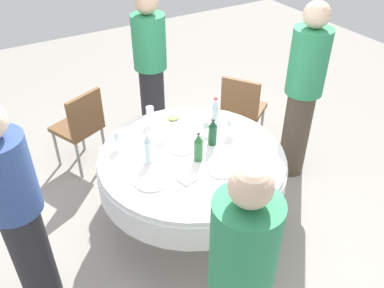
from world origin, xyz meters
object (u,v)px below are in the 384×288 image
at_px(plate_south, 221,170).
at_px(person_near, 240,282).
at_px(wine_glass_front, 118,136).
at_px(chair_right, 81,124).
at_px(dining_table, 192,168).
at_px(bottle_green_outer, 198,148).
at_px(plate_front, 182,147).
at_px(person_inner, 151,69).
at_px(person_rear, 303,91).
at_px(wine_glass_right, 150,111).
at_px(plate_east, 152,181).
at_px(bottle_clear_inner, 215,114).
at_px(wine_glass_outer, 231,122).
at_px(wine_glass_left, 205,125).
at_px(chair_left, 242,106).
at_px(person_outer, 17,210).
at_px(wine_glass_north, 163,130).
at_px(plate_west, 173,119).
at_px(bottle_clear_rear, 148,149).
at_px(bottle_dark_green_near, 213,133).

xyz_separation_m(plate_south, person_near, (0.51, 0.93, 0.10)).
height_order(wine_glass_front, chair_right, wine_glass_front).
distance_m(dining_table, bottle_green_outer, 0.27).
relative_size(plate_front, person_inner, 0.13).
height_order(person_inner, person_rear, person_rear).
xyz_separation_m(wine_glass_right, plate_east, (0.34, 0.72, -0.11)).
relative_size(dining_table, bottle_clear_inner, 5.20).
bearing_deg(wine_glass_outer, plate_east, 14.62).
relative_size(bottle_clear_inner, wine_glass_left, 2.28).
xyz_separation_m(wine_glass_left, chair_left, (-0.79, -0.50, -0.31)).
height_order(wine_glass_right, person_rear, person_rear).
height_order(bottle_green_outer, plate_south, bottle_green_outer).
distance_m(person_inner, chair_right, 0.91).
height_order(person_near, person_outer, person_outer).
bearing_deg(wine_glass_north, chair_left, -160.33).
xyz_separation_m(bottle_green_outer, plate_east, (0.43, 0.05, -0.11)).
height_order(dining_table, bottle_clear_inner, bottle_clear_inner).
bearing_deg(plate_west, person_rear, 160.10).
bearing_deg(wine_glass_north, bottle_green_outer, 105.62).
bearing_deg(wine_glass_left, person_inner, -92.38).
height_order(wine_glass_right, person_near, person_near).
bearing_deg(person_near, bottle_clear_rear, -74.63).
height_order(bottle_clear_rear, person_outer, person_outer).
xyz_separation_m(dining_table, bottle_dark_green_near, (-0.22, -0.04, 0.26)).
relative_size(wine_glass_outer, chair_right, 0.17).
xyz_separation_m(plate_west, person_near, (0.54, 1.74, 0.10)).
height_order(bottle_dark_green_near, plate_east, bottle_dark_green_near).
relative_size(bottle_green_outer, wine_glass_outer, 1.68).
xyz_separation_m(wine_glass_outer, wine_glass_left, (0.19, -0.11, -0.02)).
relative_size(bottle_dark_green_near, wine_glass_right, 1.49).
bearing_deg(wine_glass_front, person_outer, 28.07).
distance_m(person_near, chair_right, 2.48).
bearing_deg(person_near, person_inner, -86.44).
relative_size(dining_table, bottle_green_outer, 6.07).
distance_m(bottle_clear_inner, person_inner, 1.10).
relative_size(plate_front, plate_south, 1.08).
bearing_deg(chair_right, wine_glass_outer, -73.24).
height_order(bottle_clear_inner, wine_glass_outer, bottle_clear_inner).
relative_size(wine_glass_north, plate_west, 0.60).
height_order(dining_table, person_inner, person_inner).
height_order(bottle_clear_inner, chair_left, bottle_clear_inner).
relative_size(plate_south, plate_west, 0.87).
bearing_deg(wine_glass_left, bottle_green_outer, 50.28).
distance_m(wine_glass_right, person_near, 1.84).
height_order(wine_glass_front, person_outer, person_outer).
bearing_deg(chair_right, plate_south, -91.44).
bearing_deg(plate_south, plate_front, -74.81).
xyz_separation_m(wine_glass_north, wine_glass_left, (-0.34, 0.10, -0.01)).
distance_m(person_inner, person_outer, 2.15).
distance_m(person_near, person_rear, 2.13).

